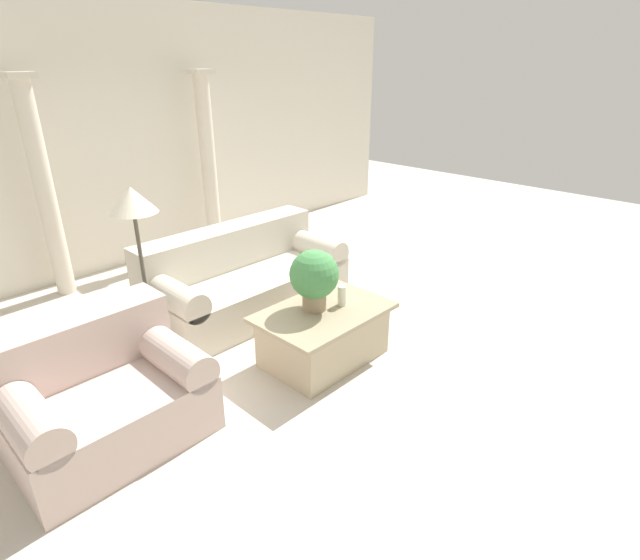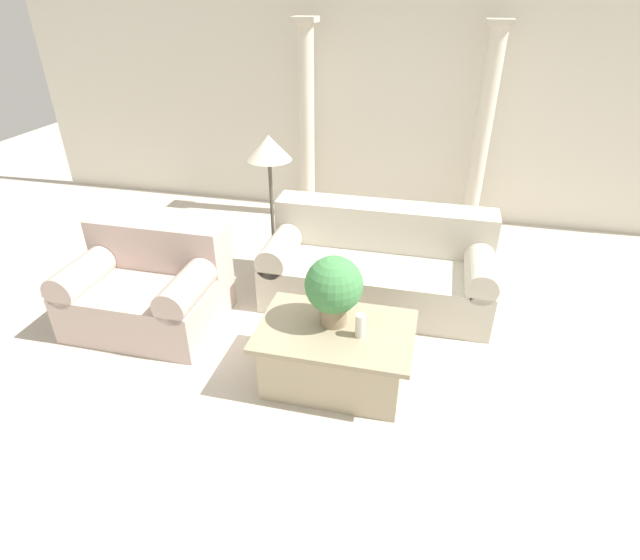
{
  "view_description": "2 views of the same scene",
  "coord_description": "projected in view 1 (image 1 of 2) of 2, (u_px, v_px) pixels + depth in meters",
  "views": [
    {
      "loc": [
        -2.83,
        -3.15,
        2.51
      ],
      "look_at": [
        0.21,
        -0.22,
        0.64
      ],
      "focal_mm": 28.0,
      "sensor_mm": 36.0,
      "label": 1
    },
    {
      "loc": [
        0.59,
        -3.42,
        2.7
      ],
      "look_at": [
        -0.23,
        -0.0,
        0.62
      ],
      "focal_mm": 28.0,
      "sensor_mm": 36.0,
      "label": 2
    }
  ],
  "objects": [
    {
      "name": "ground_plane",
      "position": [
        289.0,
        340.0,
        4.87
      ],
      "size": [
        16.0,
        16.0,
        0.0
      ],
      "primitive_type": "plane",
      "color": "beige"
    },
    {
      "name": "wall_back",
      "position": [
        117.0,
        140.0,
        6.18
      ],
      "size": [
        10.0,
        0.06,
        3.2
      ],
      "color": "silver",
      "rests_on": "ground_plane"
    },
    {
      "name": "sofa_long",
      "position": [
        244.0,
        278.0,
        5.37
      ],
      "size": [
        2.14,
        0.99,
        0.87
      ],
      "color": "beige",
      "rests_on": "ground_plane"
    },
    {
      "name": "loveseat",
      "position": [
        100.0,
        392.0,
        3.52
      ],
      "size": [
        1.28,
        0.99,
        0.87
      ],
      "color": "beige",
      "rests_on": "ground_plane"
    },
    {
      "name": "coffee_table",
      "position": [
        323.0,
        334.0,
        4.47
      ],
      "size": [
        1.16,
        0.79,
        0.5
      ],
      "color": "tan",
      "rests_on": "ground_plane"
    },
    {
      "name": "potted_plant",
      "position": [
        314.0,
        276.0,
        4.28
      ],
      "size": [
        0.43,
        0.43,
        0.55
      ],
      "color": "#937F60",
      "rests_on": "coffee_table"
    },
    {
      "name": "pillar_candle",
      "position": [
        342.0,
        296.0,
        4.44
      ],
      "size": [
        0.07,
        0.07,
        0.18
      ],
      "color": "silver",
      "rests_on": "coffee_table"
    },
    {
      "name": "floor_lamp",
      "position": [
        133.0,
        210.0,
        4.3
      ],
      "size": [
        0.42,
        0.42,
        1.53
      ],
      "color": "#4C473D",
      "rests_on": "ground_plane"
    },
    {
      "name": "column_left",
      "position": [
        44.0,
        189.0,
        5.39
      ],
      "size": [
        0.28,
        0.28,
        2.4
      ],
      "color": "beige",
      "rests_on": "ground_plane"
    },
    {
      "name": "column_right",
      "position": [
        208.0,
        162.0,
        6.78
      ],
      "size": [
        0.28,
        0.28,
        2.4
      ],
      "color": "beige",
      "rests_on": "ground_plane"
    }
  ]
}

